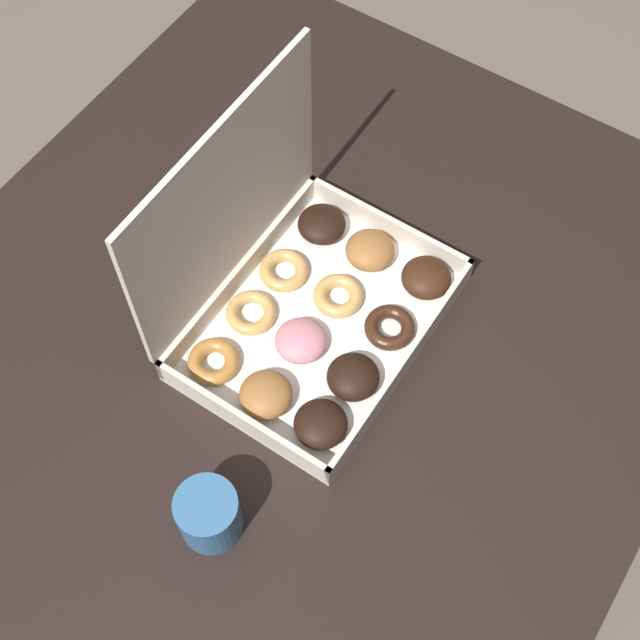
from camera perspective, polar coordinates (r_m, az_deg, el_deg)
ground_plane at (r=1.92m, az=-1.40°, el=-12.08°), size 8.00×8.00×0.00m
dining_table at (r=1.30m, az=-2.02°, el=-3.47°), size 1.22×1.03×0.75m
donut_box at (r=1.19m, az=-1.05°, el=1.55°), size 0.37×0.28×0.32m
coffee_mug at (r=1.10m, az=-7.14°, el=-12.23°), size 0.08×0.08×0.08m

